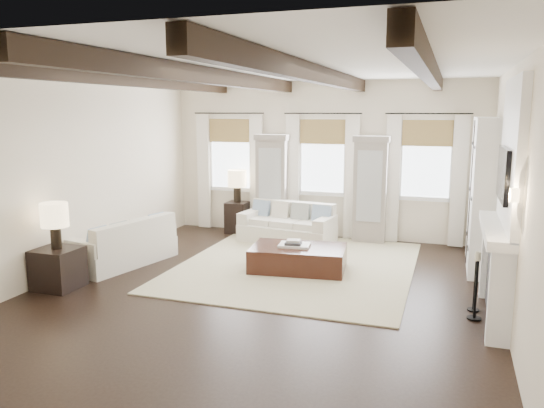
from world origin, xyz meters
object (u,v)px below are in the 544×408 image
(sofa_left, at_px, (125,246))
(side_table_back, at_px, (238,217))
(side_table_front, at_px, (58,268))
(sofa_back, at_px, (288,227))
(ottoman, at_px, (298,259))

(sofa_left, relative_size, side_table_back, 2.99)
(side_table_front, height_order, side_table_back, side_table_back)
(sofa_back, relative_size, ottoman, 1.28)
(ottoman, distance_m, side_table_front, 3.71)
(sofa_back, xyz_separation_m, sofa_left, (-2.19, -2.39, 0.00))
(sofa_left, height_order, side_table_front, sofa_left)
(sofa_back, height_order, side_table_front, sofa_back)
(ottoman, relative_size, side_table_back, 2.28)
(ottoman, relative_size, side_table_front, 2.53)
(sofa_back, distance_m, side_table_front, 4.46)
(side_table_front, bearing_deg, sofa_back, 57.31)
(side_table_back, bearing_deg, side_table_front, -105.00)
(sofa_back, distance_m, sofa_left, 3.24)
(ottoman, xyz_separation_m, side_table_back, (-2.00, 2.22, 0.13))
(sofa_left, bearing_deg, sofa_back, 47.50)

